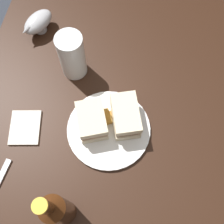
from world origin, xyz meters
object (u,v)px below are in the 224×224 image
Objects in this scene: cider_bottle at (58,210)px; plate at (110,130)px; sandwich_half_left at (125,116)px; pint_glass at (72,58)px; napkin at (25,128)px; sandwich_half_right at (92,121)px; gravy_boat at (38,22)px.

plate is at bearing -16.81° from cider_bottle.
pint_glass is (0.16, 0.19, 0.02)m from sandwich_half_left.
sandwich_half_left is 1.28× the size of napkin.
sandwich_half_right is 1.18× the size of napkin.
sandwich_half_left is at bearing -129.73° from gravy_boat.
plate is 0.29m from cider_bottle.
napkin is (-0.07, 0.30, -0.05)m from sandwich_half_left.
pint_glass is at bearing -24.35° from napkin.
plate is 2.29× the size of napkin.
sandwich_half_right reaches higher than napkin.
sandwich_half_left is (0.03, -0.04, 0.04)m from plate.
plate is 1.94× the size of sandwich_half_right.
sandwich_half_right is 0.45× the size of cider_bottle.
pint_glass is at bearing -130.82° from gravy_boat.
gravy_boat is (0.32, 0.26, -0.01)m from sandwich_half_right.
pint_glass reaches higher than plate.
pint_glass is (0.19, 0.10, 0.02)m from sandwich_half_right.
cider_bottle is at bearing 157.80° from sandwich_half_left.
sandwich_half_left is 1.03× the size of gravy_boat.
napkin is at bearing 155.65° from pint_glass.
pint_glass is 1.20× the size of gravy_boat.
sandwich_half_right is at bearing 108.29° from sandwich_half_left.
sandwich_half_left is 1.08× the size of sandwich_half_right.
pint_glass is 1.49× the size of napkin.
gravy_boat is at bearing 22.01° from cider_bottle.
napkin is (-0.04, 0.26, -0.00)m from plate.
sandwich_half_left reaches higher than sandwich_half_right.
sandwich_half_left is 0.10m from sandwich_half_right.
sandwich_half_left is 0.46m from gravy_boat.
sandwich_half_left is 0.49× the size of cider_bottle.
gravy_boat is 0.63m from cider_bottle.
plate is 0.26m from napkin.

